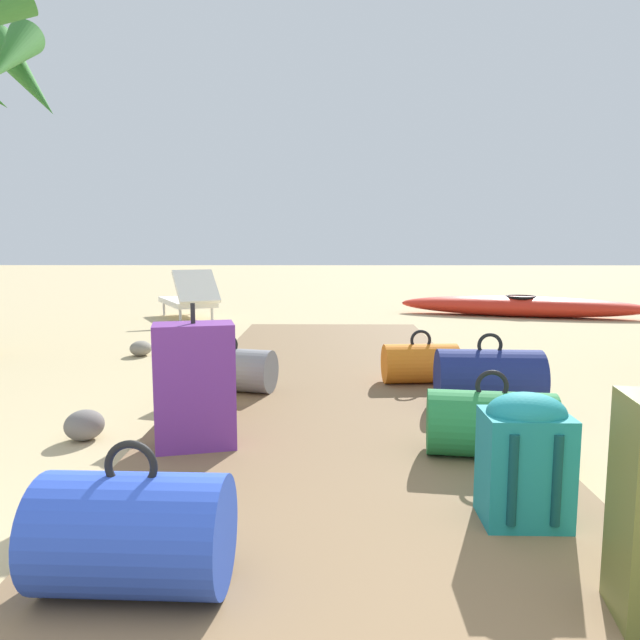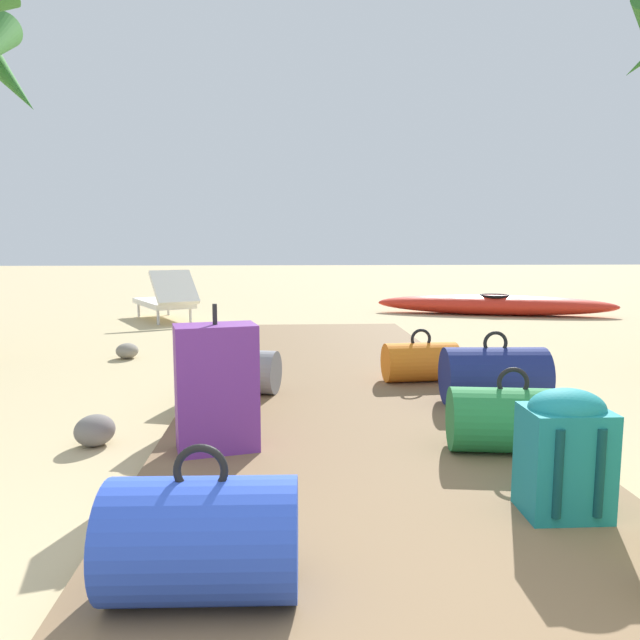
{
  "view_description": "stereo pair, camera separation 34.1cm",
  "coord_description": "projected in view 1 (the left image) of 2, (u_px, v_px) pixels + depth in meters",
  "views": [
    {
      "loc": [
        -0.05,
        -0.71,
        1.14
      ],
      "look_at": [
        -0.12,
        3.93,
        0.55
      ],
      "focal_mm": 32.94,
      "sensor_mm": 36.0,
      "label": 1
    },
    {
      "loc": [
        -0.4,
        -0.71,
        1.14
      ],
      "look_at": [
        -0.12,
        3.93,
        0.55
      ],
      "focal_mm": 32.94,
      "sensor_mm": 36.0,
      "label": 2
    }
  ],
  "objects": [
    {
      "name": "rock_left_mid",
      "position": [
        84.0,
        425.0,
        3.46
      ],
      "size": [
        0.31,
        0.31,
        0.18
      ],
      "primitive_type": "ellipsoid",
      "rotation": [
        0.0,
        0.0,
        0.84
      ],
      "color": "slate",
      "rests_on": "ground"
    },
    {
      "name": "backpack_teal",
      "position": [
        525.0,
        455.0,
        2.24
      ],
      "size": [
        0.32,
        0.26,
        0.51
      ],
      "color": "#197A7F",
      "rests_on": "boardwalk"
    },
    {
      "name": "rock_left_near",
      "position": [
        141.0,
        348.0,
        6.1
      ],
      "size": [
        0.23,
        0.25,
        0.16
      ],
      "primitive_type": "ellipsoid",
      "rotation": [
        0.0,
        0.0,
        0.03
      ],
      "color": "gray",
      "rests_on": "ground"
    },
    {
      "name": "rock_right_mid",
      "position": [
        499.0,
        363.0,
        5.19
      ],
      "size": [
        0.29,
        0.23,
        0.22
      ],
      "primitive_type": "ellipsoid",
      "rotation": [
        0.0,
        0.0,
        0.03
      ],
      "color": "gray",
      "rests_on": "ground"
    },
    {
      "name": "duffel_bag_green",
      "position": [
        491.0,
        424.0,
        2.96
      ],
      "size": [
        0.67,
        0.42,
        0.45
      ],
      "color": "#237538",
      "rests_on": "boardwalk"
    },
    {
      "name": "duffel_bag_navy",
      "position": [
        489.0,
        378.0,
        3.86
      ],
      "size": [
        0.69,
        0.42,
        0.5
      ],
      "color": "navy",
      "rests_on": "boardwalk"
    },
    {
      "name": "duffel_bag_grey",
      "position": [
        228.0,
        369.0,
        4.31
      ],
      "size": [
        0.74,
        0.48,
        0.42
      ],
      "color": "slate",
      "rests_on": "boardwalk"
    },
    {
      "name": "boardwalk",
      "position": [
        336.0,
        394.0,
        4.39
      ],
      "size": [
        2.19,
        7.15,
        0.08
      ],
      "primitive_type": "cube",
      "color": "brown",
      "rests_on": "ground"
    },
    {
      "name": "duffel_bag_blue",
      "position": [
        134.0,
        533.0,
        1.8
      ],
      "size": [
        0.58,
        0.39,
        0.48
      ],
      "color": "#2847B7",
      "rests_on": "boardwalk"
    },
    {
      "name": "suitcase_purple",
      "position": [
        195.0,
        386.0,
        3.08
      ],
      "size": [
        0.46,
        0.33,
        0.77
      ],
      "color": "#6B2D84",
      "rests_on": "boardwalk"
    },
    {
      "name": "duffel_bag_orange",
      "position": [
        420.0,
        363.0,
        4.55
      ],
      "size": [
        0.59,
        0.35,
        0.42
      ],
      "color": "orange",
      "rests_on": "boardwalk"
    },
    {
      "name": "backpack_tan",
      "position": [
        201.0,
        370.0,
        3.76
      ],
      "size": [
        0.37,
        0.32,
        0.51
      ],
      "color": "tan",
      "rests_on": "boardwalk"
    },
    {
      "name": "ground_plane",
      "position": [
        337.0,
        428.0,
        3.69
      ],
      "size": [
        60.0,
        60.0,
        0.0
      ],
      "primitive_type": "plane",
      "color": "tan"
    },
    {
      "name": "lounge_chair",
      "position": [
        189.0,
        298.0,
        9.06
      ],
      "size": [
        1.25,
        1.65,
        0.78
      ],
      "color": "white",
      "rests_on": "ground"
    },
    {
      "name": "kayak",
      "position": [
        520.0,
        306.0,
        9.46
      ],
      "size": [
        3.88,
        1.72,
        0.34
      ],
      "color": "red",
      "rests_on": "ground"
    }
  ]
}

